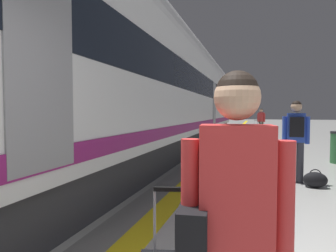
{
  "coord_description": "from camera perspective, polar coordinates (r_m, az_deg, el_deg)",
  "views": [
    {
      "loc": [
        0.12,
        -1.11,
        1.46
      ],
      "look_at": [
        -1.6,
        4.64,
        1.17
      ],
      "focal_mm": 31.22,
      "sensor_mm": 36.0,
      "label": 1
    }
  ],
  "objects": [
    {
      "name": "safety_line_strip",
      "position": [
        11.28,
        9.9,
        -4.72
      ],
      "size": [
        0.36,
        80.0,
        0.01
      ],
      "primitive_type": "cube",
      "color": "yellow",
      "rests_on": "ground"
    },
    {
      "name": "tactile_edge_band",
      "position": [
        11.32,
        8.32,
        -4.68
      ],
      "size": [
        0.59,
        80.0,
        0.01
      ],
      "primitive_type": "cube",
      "color": "slate",
      "rests_on": "ground"
    },
    {
      "name": "high_speed_train",
      "position": [
        8.4,
        -7.32,
        9.87
      ],
      "size": [
        2.94,
        34.77,
        4.97
      ],
      "color": "#38383D",
      "rests_on": "ground"
    },
    {
      "name": "traveller_foreground",
      "position": [
        1.47,
        12.46,
        -17.46
      ],
      "size": [
        0.53,
        0.31,
        1.65
      ],
      "color": "black",
      "rests_on": "ground"
    },
    {
      "name": "passenger_near",
      "position": [
        6.55,
        23.7,
        -1.47
      ],
      "size": [
        0.53,
        0.33,
        1.69
      ],
      "color": "#383842",
      "rests_on": "ground"
    },
    {
      "name": "duffel_bag_near",
      "position": [
        6.4,
        26.8,
        -9.34
      ],
      "size": [
        0.44,
        0.26,
        0.36
      ],
      "color": "black",
      "rests_on": "ground"
    },
    {
      "name": "passenger_mid",
      "position": [
        20.1,
        17.73,
        1.25
      ],
      "size": [
        0.5,
        0.31,
        1.69
      ],
      "color": "brown",
      "rests_on": "ground"
    },
    {
      "name": "suitcase_mid",
      "position": [
        19.95,
        16.79,
        -0.69
      ],
      "size": [
        0.42,
        0.31,
        0.95
      ],
      "color": "#19234C",
      "rests_on": "ground"
    }
  ]
}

